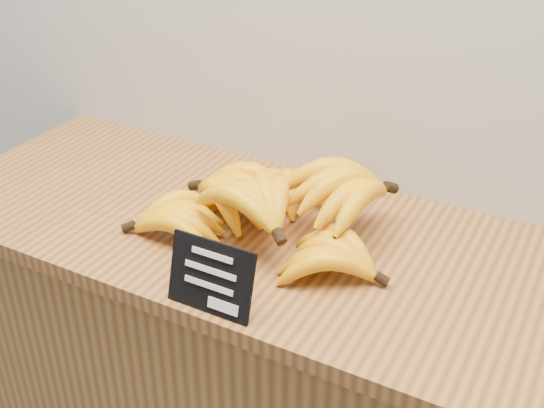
% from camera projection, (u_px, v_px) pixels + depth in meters
% --- Properties ---
extents(counter_top, '(1.43, 0.54, 0.03)m').
position_uv_depth(counter_top, '(285.00, 241.00, 1.25)').
color(counter_top, '#99642F').
rests_on(counter_top, counter).
extents(chalkboard_sign, '(0.14, 0.04, 0.11)m').
position_uv_depth(chalkboard_sign, '(211.00, 277.00, 1.03)').
color(chalkboard_sign, black).
rests_on(chalkboard_sign, counter_top).
extents(banana_pile, '(0.49, 0.39, 0.12)m').
position_uv_depth(banana_pile, '(274.00, 205.00, 1.22)').
color(banana_pile, '#F8B509').
rests_on(banana_pile, counter_top).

